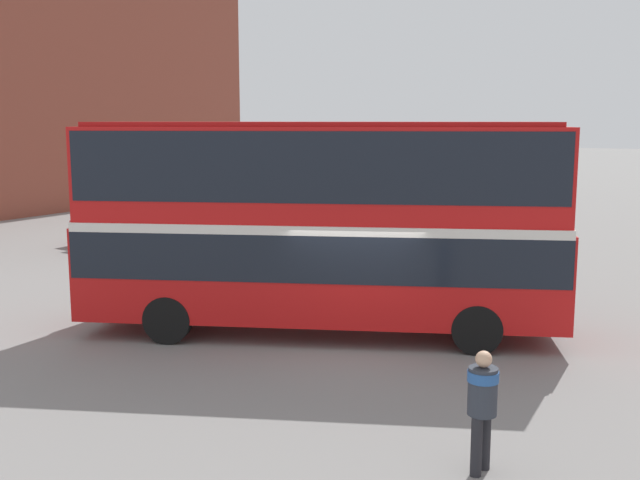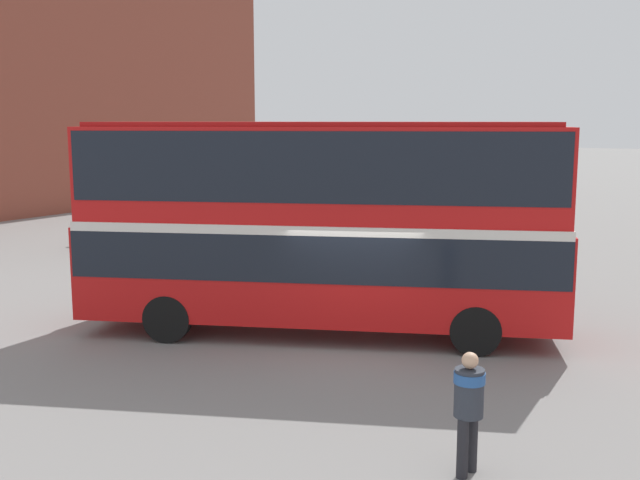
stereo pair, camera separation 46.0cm
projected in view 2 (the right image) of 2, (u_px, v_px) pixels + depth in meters
ground_plane at (361, 348)px, 15.53m from camera, size 240.00×240.00×0.00m
double_decker_bus at (320, 214)px, 16.28m from camera, size 10.56×6.51×4.66m
pedestrian_foreground at (469, 400)px, 9.86m from camera, size 0.47×0.47×1.70m
parked_car_kerb_near at (135, 226)px, 27.99m from camera, size 4.30×2.25×1.50m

